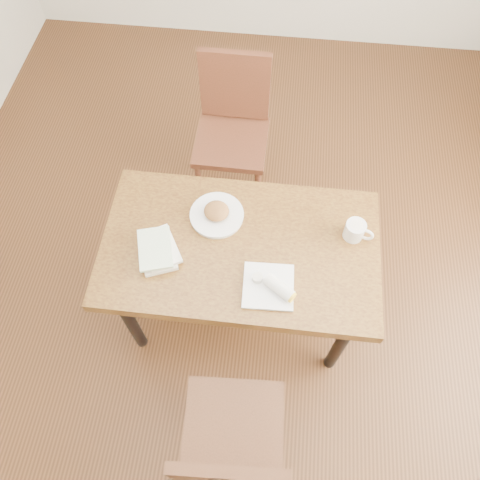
# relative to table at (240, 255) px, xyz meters

# --- Properties ---
(ground) EXTENTS (4.00, 5.00, 0.01)m
(ground) POSITION_rel_table_xyz_m (0.00, 0.00, -0.67)
(ground) COLOR #472814
(ground) RESTS_ON ground
(room_walls) EXTENTS (4.02, 5.02, 2.80)m
(room_walls) POSITION_rel_table_xyz_m (0.00, 0.00, 0.97)
(room_walls) COLOR beige
(room_walls) RESTS_ON ground
(table) EXTENTS (1.26, 0.73, 0.75)m
(table) POSITION_rel_table_xyz_m (0.00, 0.00, 0.00)
(table) COLOR brown
(table) RESTS_ON ground
(chair_near) EXTENTS (0.44, 0.44, 0.95)m
(chair_near) POSITION_rel_table_xyz_m (0.06, -0.82, -0.11)
(chair_near) COLOR #472614
(chair_near) RESTS_ON ground
(chair_far) EXTENTS (0.42, 0.42, 0.95)m
(chair_far) POSITION_rel_table_xyz_m (-0.15, 0.93, -0.11)
(chair_far) COLOR #4F2316
(chair_far) RESTS_ON ground
(plate_scone) EXTENTS (0.25, 0.25, 0.08)m
(plate_scone) POSITION_rel_table_xyz_m (-0.12, 0.14, 0.11)
(plate_scone) COLOR white
(plate_scone) RESTS_ON table
(coffee_mug) EXTENTS (0.13, 0.09, 0.09)m
(coffee_mug) POSITION_rel_table_xyz_m (0.51, 0.11, 0.14)
(coffee_mug) COLOR white
(coffee_mug) RESTS_ON table
(plate_burrito) EXTENTS (0.23, 0.22, 0.07)m
(plate_burrito) POSITION_rel_table_xyz_m (0.16, -0.20, 0.11)
(plate_burrito) COLOR white
(plate_burrito) RESTS_ON table
(book_stack) EXTENTS (0.23, 0.26, 0.06)m
(book_stack) POSITION_rel_table_xyz_m (-0.36, -0.08, 0.12)
(book_stack) COLOR white
(book_stack) RESTS_ON table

